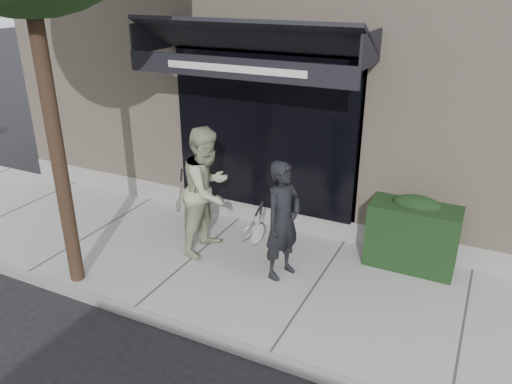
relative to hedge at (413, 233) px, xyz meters
The scene contains 7 objects.
ground 1.79m from the hedge, 131.35° to the right, with size 80.00×80.00×0.00m, color black.
sidewalk 1.77m from the hedge, 131.35° to the right, with size 20.00×3.00×0.12m, color gray.
curb 3.07m from the hedge, 111.45° to the right, with size 20.00×0.10×0.14m, color gray.
building_facade 4.39m from the hedge, 106.65° to the left, with size 14.30×8.04×5.64m.
hedge is the anchor object (origin of this frame).
pedestrian_front 2.04m from the hedge, 145.65° to the right, with size 0.78×0.91×1.77m.
pedestrian_back 3.19m from the hedge, 162.78° to the right, with size 0.82×1.03×2.04m.
Camera 1 is at (1.89, -5.75, 4.17)m, focal length 35.00 mm.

